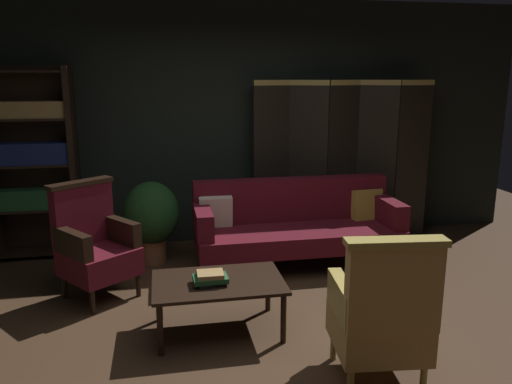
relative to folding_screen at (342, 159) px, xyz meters
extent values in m
plane|color=#3D2819|center=(-1.29, -2.11, -0.99)|extent=(10.00, 10.00, 0.00)
cube|color=black|center=(-1.29, 0.34, 0.41)|extent=(7.20, 0.10, 2.80)
cube|color=black|center=(-0.83, 0.10, -0.04)|extent=(0.45, 0.14, 1.90)
cube|color=tan|center=(-0.83, 0.10, 0.88)|extent=(0.46, 0.15, 0.06)
cube|color=black|center=(-0.41, 0.03, -0.04)|extent=(0.41, 0.26, 1.90)
cube|color=tan|center=(-0.41, 0.03, 0.88)|extent=(0.42, 0.26, 0.06)
cube|color=black|center=(0.00, 0.00, -0.04)|extent=(0.44, 0.20, 1.90)
cube|color=tan|center=(0.00, 0.00, 0.88)|extent=(0.44, 0.20, 0.06)
cube|color=black|center=(0.41, -0.03, -0.04)|extent=(0.41, 0.26, 1.90)
cube|color=tan|center=(0.41, -0.03, 0.88)|extent=(0.41, 0.27, 0.06)
cube|color=black|center=(0.83, -0.10, -0.04)|extent=(0.46, 0.12, 1.90)
cube|color=tan|center=(0.83, -0.10, 0.88)|extent=(0.46, 0.13, 0.06)
cube|color=black|center=(-3.02, 0.07, 0.04)|extent=(0.06, 0.32, 2.05)
cube|color=black|center=(-3.44, 0.22, 0.04)|extent=(0.90, 0.02, 2.05)
cube|color=black|center=(-3.44, 0.07, -0.93)|extent=(0.86, 0.30, 0.02)
cube|color=black|center=(-3.44, 0.07, -0.44)|extent=(0.86, 0.30, 0.02)
cube|color=#1E4C28|center=(-3.44, 0.05, -0.33)|extent=(0.78, 0.22, 0.21)
cube|color=black|center=(-3.44, 0.07, 0.04)|extent=(0.86, 0.30, 0.02)
cube|color=navy|center=(-3.44, 0.05, 0.16)|extent=(0.78, 0.22, 0.23)
cube|color=black|center=(-3.44, 0.07, 0.52)|extent=(0.86, 0.30, 0.02)
cube|color=#9E7A47|center=(-3.44, 0.05, 0.62)|extent=(0.78, 0.22, 0.17)
cube|color=black|center=(-3.44, 0.07, 1.00)|extent=(0.86, 0.30, 0.02)
cylinder|color=black|center=(-1.69, -1.06, -0.88)|extent=(0.07, 0.07, 0.22)
cylinder|color=black|center=(0.21, -1.06, -0.88)|extent=(0.07, 0.07, 0.22)
cylinder|color=black|center=(-1.69, -0.46, -0.88)|extent=(0.07, 0.07, 0.22)
cylinder|color=black|center=(0.21, -0.46, -0.88)|extent=(0.07, 0.07, 0.22)
cube|color=#4C0F19|center=(-0.74, -0.76, -0.67)|extent=(2.10, 0.76, 0.20)
cube|color=#4C0F19|center=(-0.74, -0.45, -0.34)|extent=(2.10, 0.18, 0.46)
cube|color=#4C0F19|center=(-1.72, -0.76, -0.44)|extent=(0.16, 0.68, 0.26)
cube|color=#4C0F19|center=(0.24, -0.76, -0.44)|extent=(0.16, 0.68, 0.26)
cube|color=beige|center=(-1.57, -0.56, -0.42)|extent=(0.34, 0.15, 0.35)
cube|color=#B79338|center=(0.09, -0.56, -0.42)|extent=(0.36, 0.21, 0.35)
cylinder|color=black|center=(-2.16, -2.23, -0.79)|extent=(0.04, 0.04, 0.39)
cylinder|color=black|center=(-1.26, -2.23, -0.79)|extent=(0.04, 0.04, 0.39)
cylinder|color=black|center=(-2.16, -1.69, -0.79)|extent=(0.04, 0.04, 0.39)
cylinder|color=black|center=(-1.26, -1.69, -0.79)|extent=(0.04, 0.04, 0.39)
cube|color=black|center=(-1.71, -1.96, -0.58)|extent=(1.00, 0.64, 0.03)
cylinder|color=tan|center=(-0.51, -2.57, -0.88)|extent=(0.04, 0.04, 0.22)
cylinder|color=tan|center=(-0.97, -2.52, -0.88)|extent=(0.04, 0.04, 0.22)
cylinder|color=tan|center=(-0.56, -3.03, -0.88)|extent=(0.04, 0.04, 0.22)
cylinder|color=tan|center=(-1.02, -2.97, -0.88)|extent=(0.04, 0.04, 0.22)
cube|color=tan|center=(-0.76, -2.77, -0.65)|extent=(0.62, 0.62, 0.24)
cube|color=tan|center=(-0.79, -3.00, -0.26)|extent=(0.57, 0.18, 0.54)
cube|color=tan|center=(-0.79, -3.00, 0.03)|extent=(0.61, 0.20, 0.04)
cube|color=tan|center=(-0.53, -2.80, -0.42)|extent=(0.15, 0.51, 0.22)
cube|color=tan|center=(-1.00, -2.74, -0.42)|extent=(0.15, 0.51, 0.22)
cylinder|color=black|center=(-2.71, -1.48, -0.88)|extent=(0.04, 0.04, 0.22)
cylinder|color=black|center=(-2.35, -1.19, -0.88)|extent=(0.04, 0.04, 0.22)
cylinder|color=black|center=(-3.00, -1.11, -0.88)|extent=(0.04, 0.04, 0.22)
cylinder|color=black|center=(-2.63, -0.83, -0.88)|extent=(0.04, 0.04, 0.22)
cube|color=#4C0F19|center=(-2.67, -1.15, -0.65)|extent=(0.79, 0.79, 0.24)
cube|color=#4C0F19|center=(-2.81, -0.97, -0.26)|extent=(0.52, 0.44, 0.54)
cube|color=black|center=(-2.81, -0.97, 0.03)|extent=(0.55, 0.47, 0.04)
cube|color=black|center=(-2.86, -1.30, -0.42)|extent=(0.38, 0.45, 0.22)
cube|color=black|center=(-2.48, -1.00, -0.42)|extent=(0.38, 0.45, 0.22)
cylinder|color=brown|center=(-2.22, -0.35, -0.85)|extent=(0.28, 0.28, 0.28)
ellipsoid|color=#193D19|center=(-2.22, -0.35, -0.44)|extent=(0.58, 0.58, 0.67)
cube|color=black|center=(-1.77, -2.01, -0.55)|extent=(0.24, 0.20, 0.02)
cube|color=#1E4C28|center=(-1.77, -2.01, -0.52)|extent=(0.26, 0.18, 0.04)
cube|color=#9E7A47|center=(-1.77, -2.01, -0.49)|extent=(0.20, 0.17, 0.03)
camera|label=1|loc=(-2.11, -5.55, 0.98)|focal=35.32mm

